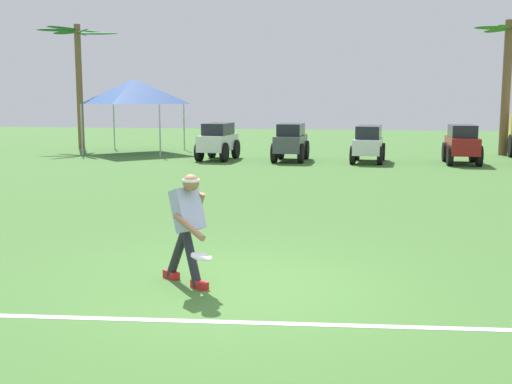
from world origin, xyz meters
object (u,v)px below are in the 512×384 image
Objects in this scene: parked_car_slot_a at (218,140)px; parked_car_slot_b at (291,141)px; event_tent at (134,91)px; frisbee_in_flight at (201,257)px; palm_tree_left_of_centre at (507,75)px; palm_tree_far_left at (79,69)px; frisbee_thrower at (187,223)px; parked_car_slot_c at (368,143)px; parked_car_slot_d at (462,143)px.

parked_car_slot_b is (2.80, 0.03, 0.00)m from parked_car_slot_a.
parked_car_slot_a is at bearing -179.37° from parked_car_slot_b.
frisbee_in_flight is at bearing -67.03° from event_tent.
event_tent is at bearing -174.55° from palm_tree_left_of_centre.
parked_car_slot_b is 11.88m from palm_tree_far_left.
palm_tree_far_left reaches higher than parked_car_slot_a.
event_tent is at bearing 112.71° from frisbee_thrower.
parked_car_slot_d is at bearing -0.12° from parked_car_slot_c.
parked_car_slot_d is (8.98, 0.09, 0.00)m from parked_car_slot_a.
parked_car_slot_d is (5.43, 16.28, -0.06)m from frisbee_thrower.
parked_car_slot_b is 1.01× the size of parked_car_slot_d.
parked_car_slot_a is 0.68× the size of event_tent.
palm_tree_left_of_centre is 15.53m from event_tent.
parked_car_slot_b is 2.87m from parked_car_slot_c.
palm_tree_left_of_centre reaches higher than parked_car_slot_b.
frisbee_thrower is 0.61× the size of parked_car_slot_d.
palm_tree_far_left reaches higher than parked_car_slot_d.
palm_tree_far_left is at bearing 178.31° from palm_tree_left_of_centre.
palm_tree_left_of_centre reaches higher than parked_car_slot_c.
parked_car_slot_c is at bearing -13.84° from event_tent.
event_tent is (-9.97, 2.45, 1.91)m from parked_car_slot_c.
palm_tree_left_of_centre is (11.15, 4.02, 2.51)m from parked_car_slot_a.
frisbee_thrower reaches higher than frisbee_in_flight.
frisbee_in_flight is 17.13m from parked_car_slot_a.
palm_tree_far_left is at bearing 161.56° from parked_car_slot_c.
event_tent is at bearing 160.45° from parked_car_slot_b.
parked_car_slot_b is at bearing 92.66° from frisbee_thrower.
frisbee_thrower is 16.58m from parked_car_slot_a.
parked_car_slot_d is (6.18, 0.06, 0.00)m from parked_car_slot_b.
event_tent is (-4.29, 2.55, 1.89)m from parked_car_slot_a.
palm_tree_far_left reaches higher than frisbee_in_flight.
parked_car_slot_b is (-1.06, 16.72, 0.24)m from frisbee_in_flight.
frisbee_in_flight is 0.11× the size of parked_car_slot_b.
parked_car_slot_b is at bearing -154.46° from palm_tree_left_of_centre.
palm_tree_left_of_centre is at bearing 69.40° from frisbee_thrower.
palm_tree_far_left is (-13.45, 4.49, 2.95)m from parked_car_slot_c.
parked_car_slot_b is at bearing -19.55° from event_tent.
parked_car_slot_d is at bearing 0.53° from parked_car_slot_b.
parked_car_slot_c is (2.12, 16.29, -0.08)m from frisbee_thrower.
parked_car_slot_b and parked_car_slot_d have the same top height.
parked_car_slot_a is 2.80m from parked_car_slot_b.
parked_car_slot_b is 0.41× the size of palm_tree_far_left.
frisbee_thrower is at bearing -67.29° from event_tent.
parked_car_slot_c is at bearing 179.88° from parked_car_slot_d.
frisbee_thrower is 0.58× the size of parked_car_slot_c.
event_tent is at bearing -30.24° from palm_tree_far_left.
event_tent is at bearing 149.30° from parked_car_slot_a.
event_tent is (-15.44, -1.47, -0.63)m from palm_tree_left_of_centre.
parked_car_slot_a is 12.12m from palm_tree_left_of_centre.
palm_tree_far_left is at bearing 118.69° from frisbee_in_flight.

